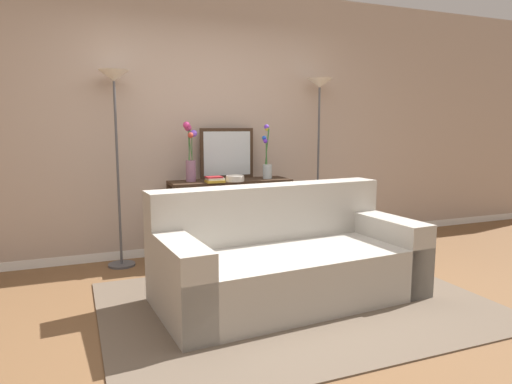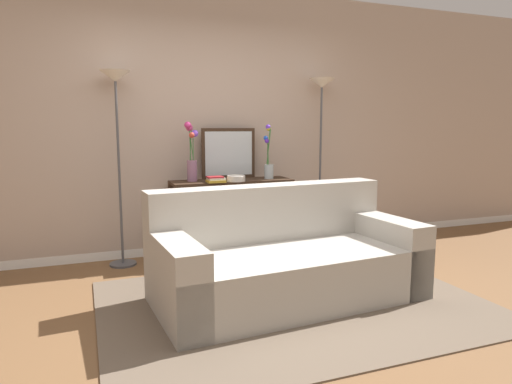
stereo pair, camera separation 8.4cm
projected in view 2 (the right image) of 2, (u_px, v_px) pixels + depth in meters
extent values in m
cube|color=brown|center=(257.00, 321.00, 3.26)|extent=(16.00, 16.00, 0.02)
cube|color=white|center=(194.00, 246.00, 5.08)|extent=(12.00, 0.15, 0.09)
cube|color=#B29E8E|center=(191.00, 118.00, 4.88)|extent=(12.00, 0.14, 2.72)
cube|color=brown|center=(294.00, 304.00, 3.54)|extent=(2.89, 2.09, 0.01)
cube|color=#ADA89E|center=(289.00, 274.00, 3.60)|extent=(2.13, 1.12, 0.42)
cube|color=#ADA89E|center=(269.00, 212.00, 3.86)|extent=(2.08, 0.41, 0.46)
cube|color=#ADA89E|center=(175.00, 280.00, 3.20)|extent=(0.31, 0.99, 0.60)
cube|color=#ADA89E|center=(381.00, 250.00, 3.97)|extent=(0.31, 0.99, 0.60)
cube|color=#382619|center=(232.00, 181.00, 4.79)|extent=(1.27, 0.39, 0.03)
cube|color=#382619|center=(232.00, 241.00, 4.88)|extent=(1.17, 0.34, 0.01)
cube|color=#382619|center=(178.00, 227.00, 4.48)|extent=(0.05, 0.05, 0.78)
cube|color=#382619|center=(291.00, 218.00, 4.90)|extent=(0.05, 0.05, 0.78)
cube|color=#382619|center=(172.00, 220.00, 4.79)|extent=(0.05, 0.05, 0.78)
cube|color=#382619|center=(278.00, 212.00, 5.22)|extent=(0.05, 0.05, 0.78)
cylinder|color=#4C4C51|center=(123.00, 264.00, 4.54)|extent=(0.26, 0.26, 0.02)
cylinder|color=#4C4C51|center=(119.00, 175.00, 4.42)|extent=(0.02, 0.02, 1.76)
cone|color=silver|center=(115.00, 76.00, 4.28)|extent=(0.28, 0.28, 0.10)
cylinder|color=#4C4C51|center=(319.00, 244.00, 5.31)|extent=(0.26, 0.26, 0.02)
cylinder|color=#4C4C51|center=(320.00, 167.00, 5.19)|extent=(0.02, 0.02, 1.77)
cone|color=silver|center=(322.00, 83.00, 5.05)|extent=(0.28, 0.28, 0.10)
cube|color=#382619|center=(229.00, 153.00, 4.91)|extent=(0.59, 0.02, 0.54)
cube|color=silver|center=(229.00, 153.00, 4.90)|extent=(0.52, 0.01, 0.47)
cylinder|color=gray|center=(192.00, 171.00, 4.66)|extent=(0.10, 0.10, 0.21)
cylinder|color=#3D7538|center=(192.00, 148.00, 4.61)|extent=(0.04, 0.01, 0.25)
sphere|color=#C2412F|center=(192.00, 135.00, 4.57)|extent=(0.06, 0.06, 0.06)
cylinder|color=#3D7538|center=(191.00, 144.00, 4.63)|extent=(0.03, 0.02, 0.33)
sphere|color=#C54181|center=(189.00, 128.00, 4.62)|extent=(0.07, 0.07, 0.07)
cylinder|color=#3D7538|center=(193.00, 147.00, 4.63)|extent=(0.01, 0.02, 0.27)
sphere|color=#7E4EE5|center=(195.00, 133.00, 4.61)|extent=(0.07, 0.07, 0.07)
cylinder|color=#3D7538|center=(190.00, 143.00, 4.61)|extent=(0.01, 0.05, 0.35)
sphere|color=#CF357F|center=(188.00, 125.00, 4.58)|extent=(0.07, 0.07, 0.07)
cylinder|color=silver|center=(269.00, 171.00, 4.90)|extent=(0.10, 0.10, 0.15)
cylinder|color=#3D7538|center=(269.00, 147.00, 4.88)|extent=(0.05, 0.02, 0.38)
sphere|color=gold|center=(268.00, 129.00, 4.87)|extent=(0.05, 0.05, 0.05)
cylinder|color=#3D7538|center=(269.00, 146.00, 4.88)|extent=(0.04, 0.01, 0.40)
sphere|color=#6E39DD|center=(268.00, 127.00, 4.87)|extent=(0.05, 0.05, 0.05)
cylinder|color=#3D7538|center=(268.00, 153.00, 4.87)|extent=(0.01, 0.02, 0.25)
sphere|color=#5D2BC7|center=(267.00, 141.00, 4.83)|extent=(0.05, 0.05, 0.05)
cylinder|color=#3D7538|center=(268.00, 151.00, 4.87)|extent=(0.01, 0.03, 0.28)
sphere|color=blue|center=(266.00, 138.00, 4.85)|extent=(0.05, 0.05, 0.05)
cylinder|color=silver|center=(236.00, 179.00, 4.67)|extent=(0.19, 0.19, 0.05)
torus|color=silver|center=(236.00, 176.00, 4.67)|extent=(0.18, 0.18, 0.01)
cube|color=gold|center=(216.00, 181.00, 4.58)|extent=(0.18, 0.15, 0.02)
cube|color=silver|center=(216.00, 179.00, 4.59)|extent=(0.17, 0.14, 0.02)
cube|color=maroon|center=(215.00, 177.00, 4.59)|extent=(0.16, 0.14, 0.01)
cube|color=gold|center=(186.00, 254.00, 4.72)|extent=(0.04, 0.16, 0.11)
cube|color=slate|center=(190.00, 253.00, 4.74)|extent=(0.05, 0.14, 0.12)
cube|color=silver|center=(195.00, 253.00, 4.75)|extent=(0.06, 0.18, 0.12)
cube|color=#2D2D33|center=(200.00, 253.00, 4.77)|extent=(0.05, 0.17, 0.11)
cube|color=#236033|center=(205.00, 253.00, 4.79)|extent=(0.05, 0.15, 0.10)
cube|color=#1E7075|center=(209.00, 252.00, 4.81)|extent=(0.05, 0.14, 0.12)
cube|color=#6B3360|center=(213.00, 251.00, 4.82)|extent=(0.03, 0.17, 0.12)
cube|color=tan|center=(216.00, 252.00, 4.83)|extent=(0.03, 0.13, 0.10)
cube|color=#BC3328|center=(219.00, 251.00, 4.85)|extent=(0.03, 0.14, 0.10)
cube|color=#B77F33|center=(223.00, 250.00, 4.86)|extent=(0.06, 0.15, 0.12)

